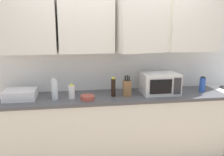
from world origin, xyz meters
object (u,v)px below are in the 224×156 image
Objects in this scene: microwave at (160,83)px; bowl_ceramic_small at (88,98)px; dish_rack at (20,94)px; knife_block at (127,88)px; bottle_blue_cleaner at (202,84)px; bottle_clear_tall at (55,89)px; bottle_white_jar at (72,92)px; bottle_soy_dark at (113,87)px.

microwave is 2.79× the size of bowl_ceramic_small.
dish_rack is at bearing 179.66° from microwave.
microwave is at bearing 8.12° from bowl_ceramic_small.
microwave reaches higher than knife_block.
bottle_blue_cleaner is at bearing -0.31° from dish_rack.
knife_block is 1.04× the size of bottle_clear_tall.
bowl_ceramic_small is (-1.59, -0.14, -0.07)m from bottle_blue_cleaner.
microwave is 0.62m from bottle_blue_cleaner.
dish_rack is 1.34m from knife_block.
dish_rack is 0.43m from bottle_clear_tall.
bowl_ceramic_small is (-0.52, -0.10, -0.08)m from knife_block.
dish_rack is 1.44× the size of bottle_clear_tall.
bottle_white_jar is 1.06× the size of bowl_ceramic_small.
bottle_soy_dark is (0.53, 0.02, 0.03)m from bottle_white_jar.
bottle_blue_cleaner is (1.07, 0.04, -0.00)m from knife_block.
knife_block is (1.34, -0.05, 0.04)m from dish_rack.
bowl_ceramic_small is (0.40, -0.07, -0.10)m from bottle_clear_tall.
bottle_white_jar is (-0.71, -0.02, -0.02)m from knife_block.
microwave is at bearing 3.39° from bottle_soy_dark.
dish_rack is 1.39× the size of knife_block.
microwave is 2.27× the size of bottle_blue_cleaner.
knife_block is 0.92m from bottle_clear_tall.
knife_block reaches higher than bottle_blue_cleaner.
microwave is 1.17m from bottle_white_jar.
bottle_blue_cleaner is 1.23× the size of bowl_ceramic_small.
bottle_white_jar is at bearing 2.10° from bottle_clear_tall.
microwave is 1.26× the size of dish_rack.
microwave reaches higher than dish_rack.
microwave is 1.75× the size of knife_block.
microwave is 1.93× the size of bottle_soy_dark.
knife_block is at bearing -0.44° from bottle_soy_dark.
bottle_clear_tall is (-1.37, -0.07, -0.01)m from microwave.
bottle_clear_tall is at bearing -178.19° from bottle_blue_cleaner.
bottle_clear_tall is 1.06× the size of bottle_soy_dark.
bottle_soy_dark is 1.45× the size of bowl_ceramic_small.
microwave is at bearing 2.73° from bottle_clear_tall.
dish_rack is at bearing 169.68° from bowl_ceramic_small.
dish_rack is 1.53× the size of bottle_soy_dark.
bottle_soy_dark is at bearing -178.40° from bottle_blue_cleaner.
bottle_blue_cleaner is 1.60m from bowl_ceramic_small.
dish_rack is at bearing 173.80° from bottle_white_jar.
bottle_blue_cleaner is at bearing 1.60° from bottle_soy_dark.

